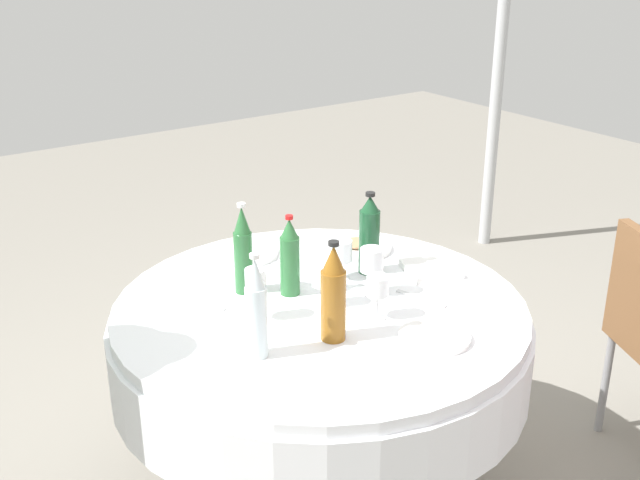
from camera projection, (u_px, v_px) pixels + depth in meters
name	position (u px, v px, depth m)	size (l,w,h in m)	color
dining_table	(320.00, 346.00, 2.50)	(1.31, 1.31, 0.74)	white
bottle_dark_green_rear	(369.00, 235.00, 2.61)	(0.07, 0.07, 0.28)	#194728
bottle_amber_west	(333.00, 294.00, 2.18)	(0.07, 0.07, 0.30)	#8C5619
bottle_green_east	(290.00, 258.00, 2.46)	(0.06, 0.06, 0.26)	#2D6B38
bottle_green_left	(243.00, 251.00, 2.47)	(0.06, 0.06, 0.30)	#2D6B38
bottle_clear_right	(256.00, 309.00, 2.10)	(0.06, 0.06, 0.30)	silver
wine_glass_left	(256.00, 284.00, 2.30)	(0.06, 0.06, 0.16)	white
wine_glass_right	(324.00, 276.00, 2.39)	(0.07, 0.07, 0.14)	white
wine_glass_outer	(378.00, 288.00, 2.32)	(0.07, 0.07, 0.14)	white
wine_glass_north	(341.00, 252.00, 2.58)	(0.07, 0.07, 0.14)	white
wine_glass_south	(372.00, 262.00, 2.46)	(0.07, 0.07, 0.16)	white
plate_south	(357.00, 246.00, 2.84)	(0.25, 0.25, 0.04)	white
plate_near	(434.00, 337.00, 2.23)	(0.20, 0.20, 0.02)	white
plate_mid	(248.00, 254.00, 2.79)	(0.21, 0.21, 0.02)	white
spoon_west	(421.00, 298.00, 2.47)	(0.18, 0.02, 0.01)	silver
fork_east	(199.00, 305.00, 2.43)	(0.18, 0.02, 0.01)	silver
folded_napkin	(431.00, 269.00, 2.65)	(0.17, 0.17, 0.02)	white
tent_pole_main	(501.00, 43.00, 4.41)	(0.07, 0.07, 2.41)	#B2B5B7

